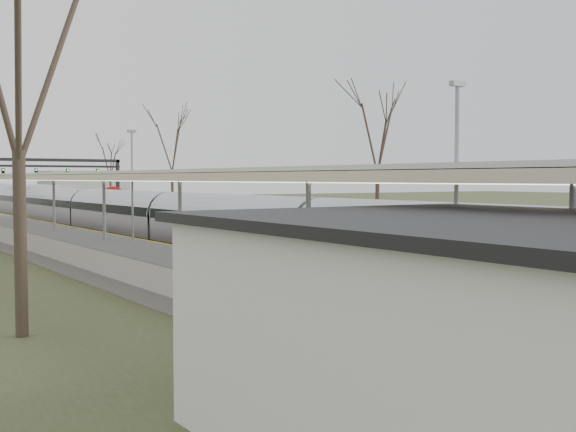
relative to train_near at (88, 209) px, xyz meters
name	(u,v)px	position (x,y,z in m)	size (l,w,h in m)	color
track_bed	(129,227)	(2.76, -1.30, -1.42)	(24.00, 160.00, 0.22)	#474442
platform	(80,246)	(-6.55, -18.80, -0.98)	(3.50, 69.00, 1.00)	#9E9B93
canopy	(112,176)	(-6.55, -23.32, 2.45)	(4.10, 50.00, 3.11)	slate
station_building	(543,356)	(-10.00, -48.30, 0.12)	(6.00, 9.00, 3.20)	silver
signal_gantry	(29,169)	(2.79, 28.68, 3.43)	(21.00, 0.59, 6.08)	black
tree_west_near	(16,30)	(-13.50, -36.30, 5.81)	(5.00, 5.00, 10.30)	#2D231C
tree_east_far	(378,130)	(16.50, -14.30, 5.81)	(5.00, 5.00, 10.30)	#2D231C
train_near	(88,209)	(0.00, 0.00, 0.00)	(2.62, 90.21, 3.05)	#989AA1
train_far	(34,196)	(7.00, 43.56, 0.00)	(2.62, 60.21, 3.05)	#989AA1
passenger	(430,270)	(-6.67, -42.96, 0.42)	(0.65, 0.43, 1.79)	#2A284F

